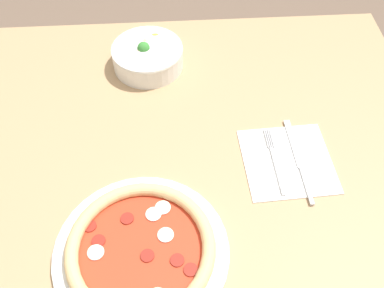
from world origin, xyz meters
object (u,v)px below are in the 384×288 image
Objects in this scene: bowl at (148,55)px; knife at (300,163)px; pizza at (141,249)px; fork at (275,161)px.

knife is (0.33, -0.35, -0.03)m from bowl.
bowl is (0.01, 0.53, 0.02)m from pizza.
fork is at bearing -50.81° from bowl.
bowl is 0.80× the size of knife.
fork is (0.27, -0.34, -0.03)m from bowl.
pizza is 0.39m from knife.
pizza is 0.53m from bowl.
pizza is 0.35m from fork.
knife is at bearing -46.46° from bowl.
bowl is at bearing 88.42° from pizza.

